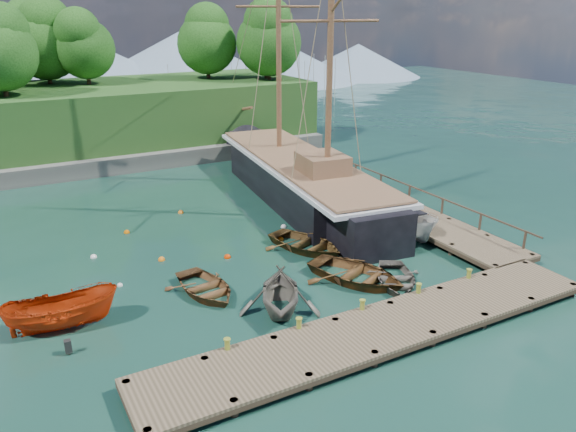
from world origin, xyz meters
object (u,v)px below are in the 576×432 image
Objects in this scene: motorboat_orange at (64,329)px; cabin_boat_white at (408,235)px; rowboat_1 at (280,311)px; rowboat_3 at (395,284)px; schooner at (301,182)px; rowboat_0 at (206,293)px; rowboat_4 at (306,249)px; rowboat_2 at (356,281)px.

cabin_boat_white is at bearing -79.22° from motorboat_orange.
rowboat_1 is 5.96m from rowboat_3.
rowboat_3 is 13.55m from schooner.
motorboat_orange is (-14.35, 3.39, 0.00)m from rowboat_3.
schooner reaches higher than cabin_boat_white.
rowboat_0 is 0.90× the size of motorboat_orange.
motorboat_orange is at bearing -142.45° from schooner.
rowboat_3 is 0.85× the size of motorboat_orange.
rowboat_4 is 12.89m from motorboat_orange.
rowboat_1 is 6.71m from rowboat_4.
rowboat_0 is 12.83m from cabin_boat_white.
cabin_boat_white is at bearing -69.28° from schooner.
rowboat_3 is at bearing -93.44° from schooner.
schooner is (3.91, 12.13, 1.17)m from rowboat_2.
rowboat_2 is at bearing 36.24° from rowboat_1.
cabin_boat_white is (18.94, 1.15, 0.00)m from motorboat_orange.
rowboat_1 reaches higher than rowboat_0.
motorboat_orange reaches higher than rowboat_4.
rowboat_2 is 4.44m from rowboat_4.
rowboat_1 reaches higher than rowboat_2.
motorboat_orange is at bearing -163.15° from rowboat_3.
rowboat_2 is 6.91m from cabin_boat_white.
motorboat_orange is 18.97m from cabin_boat_white.
schooner is at bearing 111.36° from cabin_boat_white.
cabin_boat_white is (6.02, 3.40, 0.00)m from rowboat_2.
rowboat_0 is 3.77m from rowboat_1.
schooner is at bearing -52.29° from motorboat_orange.
cabin_boat_white is at bearing -29.65° from rowboat_4.
motorboat_orange reaches higher than rowboat_0.
rowboat_0 is 0.83× the size of rowboat_2.
rowboat_2 is 1.01× the size of cabin_boat_white.
rowboat_0 is 0.14× the size of schooner.
rowboat_1 is 0.83× the size of rowboat_2.
motorboat_orange is at bearing 169.47° from rowboat_4.
rowboat_1 is at bearing -150.87° from cabin_boat_white.
cabin_boat_white is (10.53, 4.12, 0.00)m from rowboat_1.
schooner is (4.13, 7.70, 1.17)m from rowboat_4.
rowboat_0 is 7.15m from rowboat_2.
schooner reaches higher than rowboat_1.
rowboat_2 is at bearing -92.57° from motorboat_orange.
rowboat_0 is at bearing 153.89° from rowboat_1.
rowboat_0 is at bearing -130.26° from schooner.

